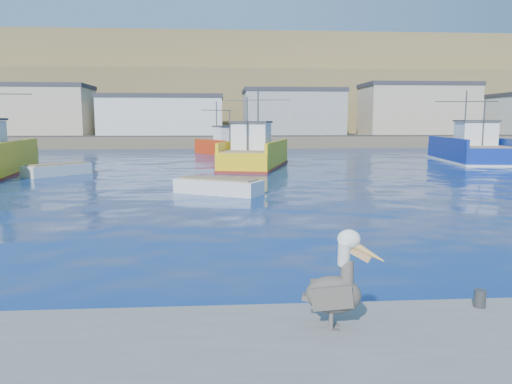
% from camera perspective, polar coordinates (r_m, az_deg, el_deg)
% --- Properties ---
extents(ground, '(260.00, 260.00, 0.00)m').
position_cam_1_polar(ground, '(11.87, 2.76, -9.75)').
color(ground, navy).
rests_on(ground, ground).
extents(dock_bollards, '(36.20, 0.20, 0.30)m').
position_cam_1_polar(dock_bollards, '(8.60, 9.65, -12.31)').
color(dock_bollards, '#4C4C4C').
rests_on(dock_bollards, dock).
extents(far_shore, '(200.00, 81.00, 24.00)m').
position_cam_1_polar(far_shore, '(120.55, -3.56, 10.53)').
color(far_shore, brown).
rests_on(far_shore, ground).
extents(trawler_yellow_b, '(6.62, 11.77, 6.50)m').
position_cam_1_polar(trawler_yellow_b, '(40.22, -0.13, 4.31)').
color(trawler_yellow_b, yellow).
rests_on(trawler_yellow_b, ground).
extents(trawler_blue, '(5.94, 12.39, 6.59)m').
position_cam_1_polar(trawler_blue, '(49.71, 23.14, 4.43)').
color(trawler_blue, navy).
rests_on(trawler_blue, ground).
extents(boat_orange, '(6.01, 7.74, 5.95)m').
position_cam_1_polar(boat_orange, '(57.01, -4.01, 5.34)').
color(boat_orange, red).
rests_on(boat_orange, ground).
extents(skiff_left, '(4.04, 4.53, 0.98)m').
position_cam_1_polar(skiff_left, '(36.78, -21.75, 2.28)').
color(skiff_left, silver).
rests_on(skiff_left, ground).
extents(skiff_mid, '(4.65, 3.58, 0.97)m').
position_cam_1_polar(skiff_mid, '(25.40, -4.32, 0.50)').
color(skiff_mid, silver).
rests_on(skiff_mid, ground).
extents(skiff_far, '(2.15, 4.71, 0.99)m').
position_cam_1_polar(skiff_far, '(49.50, 21.98, 3.60)').
color(skiff_far, silver).
rests_on(skiff_far, ground).
extents(pelican, '(1.25, 0.65, 1.54)m').
position_cam_1_polar(pelican, '(7.75, 9.18, -10.62)').
color(pelican, '#595451').
rests_on(pelican, dock).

